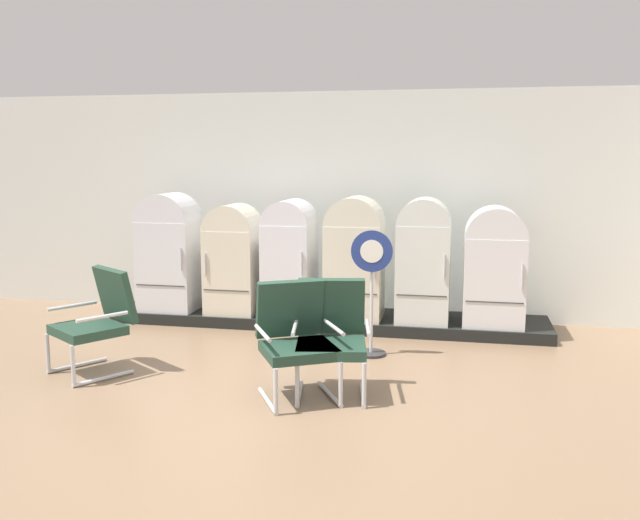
# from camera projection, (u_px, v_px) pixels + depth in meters

# --- Properties ---
(ground) EXTENTS (12.00, 10.00, 0.05)m
(ground) POSITION_uv_depth(u_px,v_px,m) (256.00, 415.00, 5.70)
(ground) COLOR #86694F
(back_wall) EXTENTS (11.76, 0.12, 2.95)m
(back_wall) POSITION_uv_depth(u_px,v_px,m) (335.00, 204.00, 9.01)
(back_wall) COLOR silver
(back_wall) RESTS_ON ground
(display_plinth) EXTENTS (5.48, 0.95, 0.14)m
(display_plinth) POSITION_uv_depth(u_px,v_px,m) (326.00, 319.00, 8.61)
(display_plinth) COLOR black
(display_plinth) RESTS_ON ground
(refrigerator_0) EXTENTS (0.71, 0.63, 1.51)m
(refrigerator_0) POSITION_uv_depth(u_px,v_px,m) (169.00, 249.00, 8.75)
(refrigerator_0) COLOR silver
(refrigerator_0) RESTS_ON display_plinth
(refrigerator_1) EXTENTS (0.63, 0.64, 1.38)m
(refrigerator_1) POSITION_uv_depth(u_px,v_px,m) (233.00, 256.00, 8.59)
(refrigerator_1) COLOR beige
(refrigerator_1) RESTS_ON display_plinth
(refrigerator_2) EXTENTS (0.59, 0.72, 1.44)m
(refrigerator_2) POSITION_uv_depth(u_px,v_px,m) (290.00, 254.00, 8.49)
(refrigerator_2) COLOR white
(refrigerator_2) RESTS_ON display_plinth
(refrigerator_3) EXTENTS (0.68, 0.64, 1.50)m
(refrigerator_3) POSITION_uv_depth(u_px,v_px,m) (355.00, 255.00, 8.28)
(refrigerator_3) COLOR silver
(refrigerator_3) RESTS_ON display_plinth
(refrigerator_4) EXTENTS (0.63, 0.63, 1.49)m
(refrigerator_4) POSITION_uv_depth(u_px,v_px,m) (424.00, 257.00, 8.11)
(refrigerator_4) COLOR silver
(refrigerator_4) RESTS_ON display_plinth
(refrigerator_5) EXTENTS (0.70, 0.71, 1.40)m
(refrigerator_5) POSITION_uv_depth(u_px,v_px,m) (494.00, 263.00, 7.99)
(refrigerator_5) COLOR white
(refrigerator_5) RESTS_ON display_plinth
(armchair_left) EXTENTS (0.90, 0.92, 1.02)m
(armchair_left) POSITION_uv_depth(u_px,v_px,m) (98.00, 317.00, 6.68)
(armchair_left) COLOR silver
(armchair_left) RESTS_ON ground
(armchair_right) EXTENTS (0.76, 0.80, 1.02)m
(armchair_right) POSITION_uv_depth(u_px,v_px,m) (331.00, 333.00, 6.10)
(armchair_right) COLOR silver
(armchair_right) RESTS_ON ground
(armchair_center) EXTENTS (0.88, 0.91, 1.02)m
(armchair_center) POSITION_uv_depth(u_px,v_px,m) (296.00, 336.00, 6.00)
(armchair_center) COLOR silver
(armchair_center) RESTS_ON ground
(sign_stand) EXTENTS (0.44, 0.32, 1.35)m
(sign_stand) POSITION_uv_depth(u_px,v_px,m) (371.00, 297.00, 7.21)
(sign_stand) COLOR #2D2D30
(sign_stand) RESTS_ON ground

